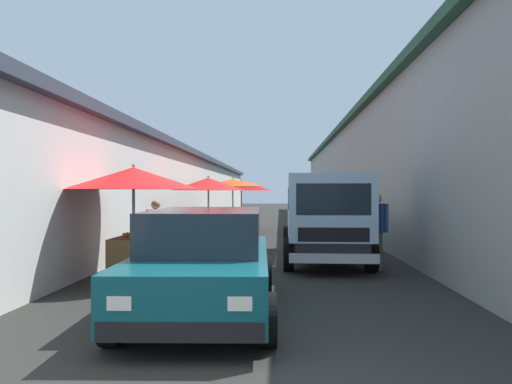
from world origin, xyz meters
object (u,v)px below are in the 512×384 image
(fruit_stall_mid_lane, at_px, (233,190))
(vendor_in_shade, at_px, (377,225))
(fruit_stall_near_left, at_px, (242,189))
(hatchback_car, at_px, (205,261))
(delivery_truck, at_px, (326,221))
(fruit_stall_far_left, at_px, (133,188))
(fruit_stall_far_right, at_px, (208,191))
(vendor_by_crates, at_px, (156,229))

(fruit_stall_mid_lane, relative_size, vendor_in_shade, 1.56)
(fruit_stall_mid_lane, distance_m, fruit_stall_near_left, 2.65)
(fruit_stall_near_left, xyz_separation_m, vendor_in_shade, (-10.22, -3.82, -0.83))
(hatchback_car, bearing_deg, delivery_truck, -27.47)
(fruit_stall_near_left, xyz_separation_m, fruit_stall_far_left, (-11.59, 1.13, -0.04))
(fruit_stall_far_right, height_order, delivery_truck, fruit_stall_far_right)
(vendor_by_crates, distance_m, vendor_in_shade, 4.93)
(hatchback_car, bearing_deg, fruit_stall_mid_lane, 4.10)
(fruit_stall_far_right, xyz_separation_m, fruit_stall_mid_lane, (3.44, -0.40, 0.03))
(fruit_stall_near_left, relative_size, vendor_in_shade, 1.60)
(hatchback_car, bearing_deg, fruit_stall_far_right, 8.82)
(fruit_stall_far_right, height_order, fruit_stall_far_left, fruit_stall_far_left)
(fruit_stall_near_left, bearing_deg, vendor_by_crates, 173.79)
(fruit_stall_mid_lane, xyz_separation_m, vendor_by_crates, (-7.47, 0.96, -0.89))
(fruit_stall_far_left, xyz_separation_m, vendor_in_shade, (1.37, -4.96, -0.79))
(fruit_stall_mid_lane, distance_m, fruit_stall_far_left, 9.00)
(vendor_in_shade, bearing_deg, fruit_stall_far_right, 46.50)
(fruit_stall_far_left, height_order, hatchback_car, fruit_stall_far_left)
(vendor_in_shade, bearing_deg, fruit_stall_near_left, 20.52)
(fruit_stall_far_left, distance_m, vendor_by_crates, 1.74)
(hatchback_car, distance_m, vendor_by_crates, 4.16)
(fruit_stall_far_left, bearing_deg, vendor_by_crates, -1.19)
(hatchback_car, bearing_deg, vendor_by_crates, 25.14)
(fruit_stall_far_left, distance_m, hatchback_car, 3.08)
(fruit_stall_near_left, xyz_separation_m, delivery_truck, (-9.80, -2.78, -0.77))
(hatchback_car, height_order, vendor_by_crates, vendor_by_crates)
(fruit_stall_mid_lane, distance_m, vendor_by_crates, 7.58)
(fruit_stall_mid_lane, relative_size, delivery_truck, 0.53)
(fruit_stall_far_left, relative_size, vendor_in_shade, 1.53)
(fruit_stall_far_right, bearing_deg, vendor_by_crates, 172.14)
(hatchback_car, bearing_deg, fruit_stall_near_left, 2.75)
(fruit_stall_mid_lane, xyz_separation_m, vendor_in_shade, (-7.58, -3.96, -0.77))
(fruit_stall_far_left, height_order, vendor_by_crates, fruit_stall_far_left)
(fruit_stall_far_left, height_order, vendor_in_shade, fruit_stall_far_left)
(hatchback_car, relative_size, vendor_in_shade, 2.37)
(fruit_stall_near_left, bearing_deg, vendor_in_shade, -159.48)
(fruit_stall_far_right, distance_m, fruit_stall_near_left, 6.10)
(fruit_stall_near_left, relative_size, delivery_truck, 0.54)
(fruit_stall_far_right, distance_m, fruit_stall_mid_lane, 3.46)
(fruit_stall_near_left, bearing_deg, fruit_stall_far_left, 174.43)
(delivery_truck, bearing_deg, fruit_stall_mid_lane, 22.17)
(delivery_truck, bearing_deg, fruit_stall_far_right, 41.72)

